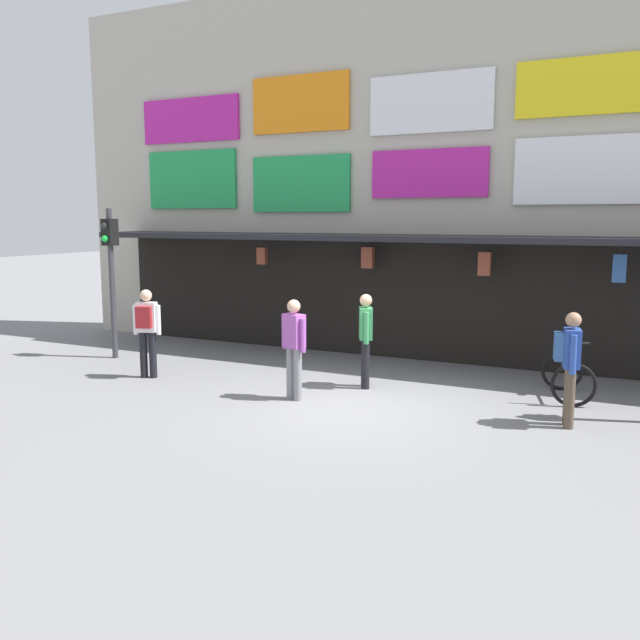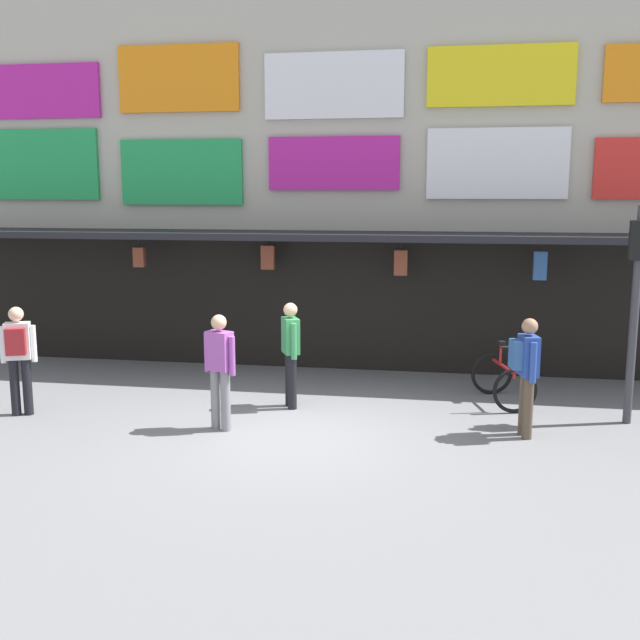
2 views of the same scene
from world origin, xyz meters
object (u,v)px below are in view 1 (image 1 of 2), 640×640
(pedestrian_in_yellow, at_px, (366,335))
(pedestrian_in_blue, at_px, (147,327))
(bicycle_parked, at_px, (568,375))
(pedestrian_in_black, at_px, (294,344))
(traffic_light_near, at_px, (111,259))
(pedestrian_in_green, at_px, (569,360))

(pedestrian_in_yellow, bearing_deg, pedestrian_in_blue, -164.38)
(bicycle_parked, relative_size, pedestrian_in_black, 0.78)
(traffic_light_near, distance_m, pedestrian_in_green, 9.46)
(bicycle_parked, height_order, pedestrian_in_black, pedestrian_in_black)
(pedestrian_in_black, xyz_separation_m, pedestrian_in_yellow, (0.76, 1.26, 0.00))
(bicycle_parked, distance_m, pedestrian_in_black, 4.62)
(traffic_light_near, bearing_deg, pedestrian_in_yellow, -0.36)
(pedestrian_in_yellow, distance_m, pedestrian_in_green, 3.60)
(pedestrian_in_black, bearing_deg, pedestrian_in_yellow, 58.80)
(bicycle_parked, bearing_deg, pedestrian_in_green, -84.27)
(pedestrian_in_green, bearing_deg, pedestrian_in_black, -174.47)
(traffic_light_near, height_order, pedestrian_in_black, traffic_light_near)
(pedestrian_in_black, distance_m, pedestrian_in_yellow, 1.47)
(pedestrian_in_black, distance_m, pedestrian_in_green, 4.28)
(pedestrian_in_black, bearing_deg, pedestrian_in_green, 5.53)
(pedestrian_in_blue, xyz_separation_m, pedestrian_in_green, (7.47, 0.26, 0.00))
(pedestrian_in_black, height_order, pedestrian_in_yellow, same)
(pedestrian_in_black, bearing_deg, pedestrian_in_blue, 177.31)
(bicycle_parked, xyz_separation_m, pedestrian_in_black, (-4.10, -2.06, 0.55))
(bicycle_parked, height_order, pedestrian_in_green, pedestrian_in_green)
(traffic_light_near, xyz_separation_m, bicycle_parked, (9.18, 0.76, -1.75))
(bicycle_parked, relative_size, pedestrian_in_blue, 0.78)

